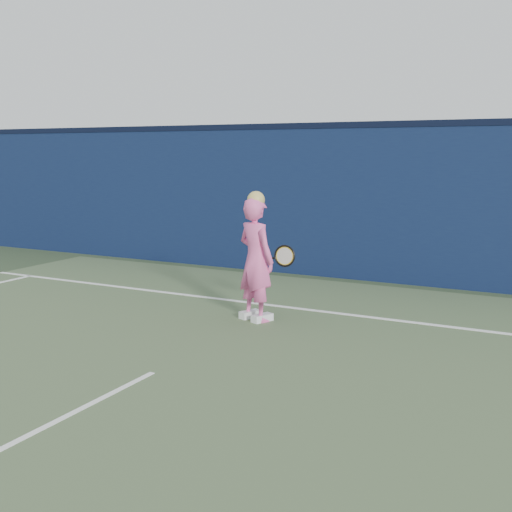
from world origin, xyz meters
The scene contains 6 objects.
ground centered at (0.00, 0.00, 0.00)m, with size 80.00×80.00×0.00m, color #2E4027.
backstop_wall centered at (0.00, 6.50, 1.25)m, with size 24.00×0.40×2.50m, color #0D183A.
wall_cap centered at (0.00, 6.50, 2.55)m, with size 24.00×0.42×0.10m, color black.
player centered at (-0.03, 3.23, 0.79)m, with size 0.67×0.56×1.64m.
racket centered at (0.15, 3.67, 0.78)m, with size 0.54×0.15×0.29m.
court_lines centered at (0.00, -0.33, 0.01)m, with size 11.00×12.04×0.01m.
Camera 1 is at (3.61, -3.81, 2.13)m, focal length 45.00 mm.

